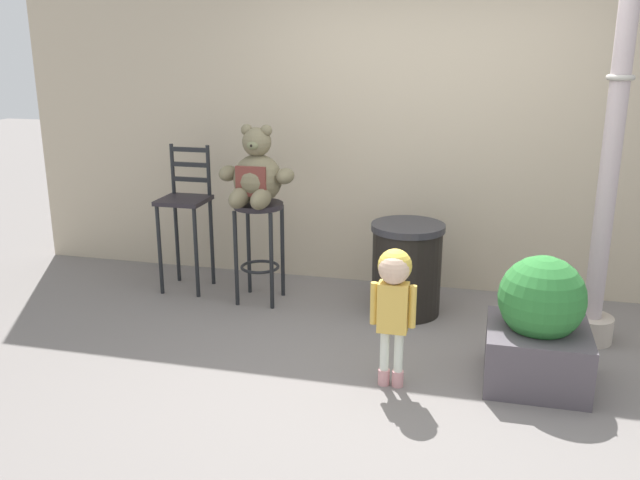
% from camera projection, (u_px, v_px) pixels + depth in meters
% --- Properties ---
extents(ground_plane, '(24.00, 24.00, 0.00)m').
position_uv_depth(ground_plane, '(383.00, 379.00, 4.20)').
color(ground_plane, slate).
extents(building_wall, '(7.00, 0.30, 3.05)m').
position_uv_depth(building_wall, '(425.00, 102.00, 5.53)').
color(building_wall, '#B9A98F').
rests_on(building_wall, ground_plane).
extents(bar_stool_with_teddy, '(0.38, 0.38, 0.80)m').
position_uv_depth(bar_stool_with_teddy, '(259.00, 232.00, 5.32)').
color(bar_stool_with_teddy, '#252126').
rests_on(bar_stool_with_teddy, ground_plane).
extents(teddy_bear, '(0.59, 0.53, 0.60)m').
position_uv_depth(teddy_bear, '(256.00, 176.00, 5.17)').
color(teddy_bear, '#6D654B').
rests_on(teddy_bear, bar_stool_with_teddy).
extents(child_walking, '(0.27, 0.22, 0.85)m').
position_uv_depth(child_walking, '(394.00, 288.00, 3.96)').
color(child_walking, '#D39294').
rests_on(child_walking, ground_plane).
extents(trash_bin, '(0.55, 0.55, 0.70)m').
position_uv_depth(trash_bin, '(407.00, 268.00, 5.14)').
color(trash_bin, black).
rests_on(trash_bin, ground_plane).
extents(lamppost, '(0.30, 0.30, 3.09)m').
position_uv_depth(lamppost, '(610.00, 163.00, 4.39)').
color(lamppost, '#B5A798').
rests_on(lamppost, ground_plane).
extents(bar_chair_empty, '(0.38, 0.38, 1.19)m').
position_uv_depth(bar_chair_empty, '(186.00, 209.00, 5.57)').
color(bar_chair_empty, '#252126').
rests_on(bar_chair_empty, ground_plane).
extents(planter_with_shrub, '(0.60, 0.60, 0.80)m').
position_uv_depth(planter_with_shrub, '(539.00, 327.00, 4.06)').
color(planter_with_shrub, '#504950').
rests_on(planter_with_shrub, ground_plane).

